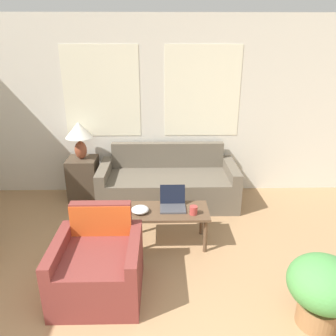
{
  "coord_description": "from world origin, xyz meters",
  "views": [
    {
      "loc": [
        0.05,
        -0.99,
        2.23
      ],
      "look_at": [
        0.12,
        2.83,
        0.75
      ],
      "focal_mm": 35.0,
      "sensor_mm": 36.0,
      "label": 1
    }
  ],
  "objects_px": {
    "couch": "(168,185)",
    "potted_plant": "(323,288)",
    "laptop": "(173,203)",
    "cup_navy": "(193,210)",
    "armchair": "(99,266)",
    "table_lamp": "(79,134)",
    "coffee_table": "(168,214)",
    "snack_bowl": "(140,210)"
  },
  "relations": [
    {
      "from": "couch",
      "to": "coffee_table",
      "type": "relative_size",
      "value": 2.11
    },
    {
      "from": "coffee_table",
      "to": "laptop",
      "type": "relative_size",
      "value": 3.18
    },
    {
      "from": "table_lamp",
      "to": "laptop",
      "type": "xyz_separation_m",
      "value": [
        1.3,
        -1.15,
        -0.52
      ]
    },
    {
      "from": "table_lamp",
      "to": "snack_bowl",
      "type": "xyz_separation_m",
      "value": [
        0.92,
        -1.27,
        -0.54
      ]
    },
    {
      "from": "armchair",
      "to": "potted_plant",
      "type": "distance_m",
      "value": 1.95
    },
    {
      "from": "cup_navy",
      "to": "potted_plant",
      "type": "xyz_separation_m",
      "value": [
        0.95,
        -1.12,
        -0.11
      ]
    },
    {
      "from": "snack_bowl",
      "to": "table_lamp",
      "type": "bearing_deg",
      "value": 126.01
    },
    {
      "from": "table_lamp",
      "to": "snack_bowl",
      "type": "distance_m",
      "value": 1.66
    },
    {
      "from": "armchair",
      "to": "snack_bowl",
      "type": "height_order",
      "value": "armchair"
    },
    {
      "from": "coffee_table",
      "to": "laptop",
      "type": "distance_m",
      "value": 0.14
    },
    {
      "from": "cup_navy",
      "to": "armchair",
      "type": "bearing_deg",
      "value": -144.62
    },
    {
      "from": "coffee_table",
      "to": "cup_navy",
      "type": "xyz_separation_m",
      "value": [
        0.28,
        -0.1,
        0.1
      ]
    },
    {
      "from": "snack_bowl",
      "to": "armchair",
      "type": "bearing_deg",
      "value": -115.73
    },
    {
      "from": "couch",
      "to": "cup_navy",
      "type": "height_order",
      "value": "couch"
    },
    {
      "from": "laptop",
      "to": "coffee_table",
      "type": "bearing_deg",
      "value": -129.87
    },
    {
      "from": "armchair",
      "to": "potted_plant",
      "type": "height_order",
      "value": "armchair"
    },
    {
      "from": "armchair",
      "to": "laptop",
      "type": "bearing_deg",
      "value": 49.31
    },
    {
      "from": "coffee_table",
      "to": "snack_bowl",
      "type": "distance_m",
      "value": 0.33
    },
    {
      "from": "couch",
      "to": "laptop",
      "type": "distance_m",
      "value": 1.05
    },
    {
      "from": "potted_plant",
      "to": "couch",
      "type": "bearing_deg",
      "value": 117.49
    },
    {
      "from": "couch",
      "to": "potted_plant",
      "type": "height_order",
      "value": "couch"
    },
    {
      "from": "couch",
      "to": "table_lamp",
      "type": "height_order",
      "value": "table_lamp"
    },
    {
      "from": "potted_plant",
      "to": "armchair",
      "type": "bearing_deg",
      "value": 166.58
    },
    {
      "from": "table_lamp",
      "to": "potted_plant",
      "type": "bearing_deg",
      "value": -44.74
    },
    {
      "from": "coffee_table",
      "to": "potted_plant",
      "type": "distance_m",
      "value": 1.73
    },
    {
      "from": "snack_bowl",
      "to": "coffee_table",
      "type": "bearing_deg",
      "value": 8.33
    },
    {
      "from": "couch",
      "to": "armchair",
      "type": "distance_m",
      "value": 1.99
    },
    {
      "from": "coffee_table",
      "to": "laptop",
      "type": "bearing_deg",
      "value": 50.13
    },
    {
      "from": "armchair",
      "to": "table_lamp",
      "type": "height_order",
      "value": "table_lamp"
    },
    {
      "from": "cup_navy",
      "to": "laptop",
      "type": "bearing_deg",
      "value": 143.51
    },
    {
      "from": "couch",
      "to": "laptop",
      "type": "height_order",
      "value": "couch"
    },
    {
      "from": "table_lamp",
      "to": "coffee_table",
      "type": "bearing_deg",
      "value": -44.68
    },
    {
      "from": "table_lamp",
      "to": "potted_plant",
      "type": "height_order",
      "value": "table_lamp"
    },
    {
      "from": "couch",
      "to": "cup_navy",
      "type": "distance_m",
      "value": 1.24
    },
    {
      "from": "cup_navy",
      "to": "snack_bowl",
      "type": "bearing_deg",
      "value": 175.07
    },
    {
      "from": "laptop",
      "to": "potted_plant",
      "type": "distance_m",
      "value": 1.75
    },
    {
      "from": "couch",
      "to": "armchair",
      "type": "xyz_separation_m",
      "value": [
        -0.69,
        -1.86,
        0.0
      ]
    },
    {
      "from": "laptop",
      "to": "potted_plant",
      "type": "relative_size",
      "value": 0.46
    },
    {
      "from": "table_lamp",
      "to": "cup_navy",
      "type": "distance_m",
      "value": 2.08
    },
    {
      "from": "table_lamp",
      "to": "cup_navy",
      "type": "relative_size",
      "value": 5.62
    },
    {
      "from": "coffee_table",
      "to": "cup_navy",
      "type": "distance_m",
      "value": 0.32
    },
    {
      "from": "couch",
      "to": "laptop",
      "type": "relative_size",
      "value": 6.71
    }
  ]
}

